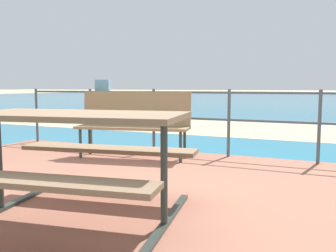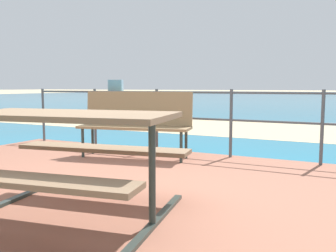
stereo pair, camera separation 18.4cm
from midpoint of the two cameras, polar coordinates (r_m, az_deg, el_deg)
ground_plane at (r=3.33m, az=-11.59°, el=-12.23°), size 240.00×240.00×0.00m
patio_paving at (r=3.32m, az=-11.60°, el=-11.74°), size 6.40×5.20×0.06m
sea_water at (r=42.54m, az=23.88°, el=4.22°), size 90.00×90.00×0.01m
beach_strip at (r=9.24m, az=14.01°, el=-0.49°), size 54.04×4.13×0.01m
picnic_table at (r=2.77m, az=-13.84°, el=-2.13°), size 1.80×1.64×0.80m
park_bench at (r=5.10m, az=-4.03°, el=1.13°), size 1.63×0.72×0.92m
railing_fence at (r=5.34m, az=4.79°, el=2.02°), size 5.94×0.04×0.95m
boat_near at (r=28.72m, az=-7.89°, el=5.00°), size 2.53×3.85×1.59m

